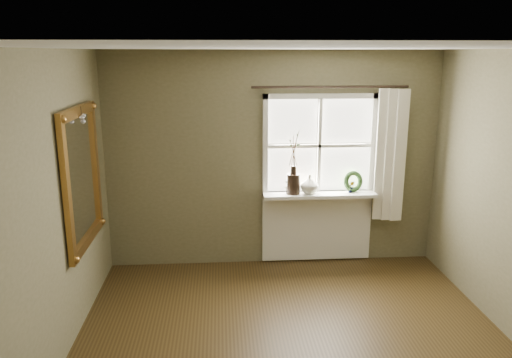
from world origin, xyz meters
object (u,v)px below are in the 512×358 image
Objects in this scene: wreath at (353,184)px; cream_vase at (309,184)px; dark_jug at (293,184)px; gilt_mirror at (82,177)px.

cream_vase is at bearing 165.90° from wreath.
dark_jug is at bearing 180.00° from cream_vase.
dark_jug is at bearing 164.78° from wreath.
cream_vase is 0.86× the size of wreath.
dark_jug is 0.74m from wreath.
wreath is at bearing 4.21° from cream_vase.
cream_vase is at bearing 0.00° from dark_jug.
gilt_mirror is at bearing -179.44° from wreath.
wreath is at bearing 18.87° from gilt_mirror.
dark_jug is 2.42m from gilt_mirror.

